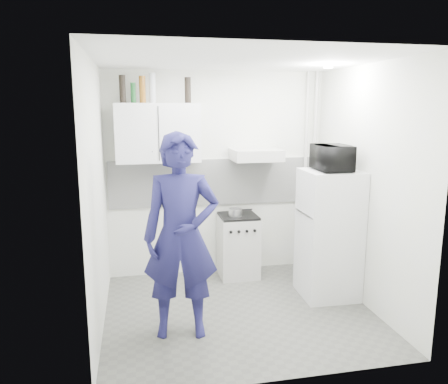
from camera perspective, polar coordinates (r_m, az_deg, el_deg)
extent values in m
plane|color=#575851|center=(4.86, 1.93, -15.27)|extent=(2.80, 2.80, 0.00)
plane|color=white|center=(4.38, 2.16, 16.89)|extent=(2.80, 2.80, 0.00)
plane|color=silver|center=(5.65, -0.94, 2.33)|extent=(2.80, 0.00, 2.80)
plane|color=silver|center=(4.34, -16.26, -0.74)|extent=(0.00, 2.60, 2.60)
plane|color=silver|center=(4.96, 17.98, 0.58)|extent=(0.00, 2.60, 2.60)
imported|color=#1B194C|center=(4.10, -5.62, -5.79)|extent=(0.76, 0.54, 1.94)
cube|color=#BAB8B1|center=(5.66, 1.84, -7.12)|extent=(0.49, 0.49, 0.78)
cube|color=white|center=(5.13, 13.52, -5.38)|extent=(0.62, 0.62, 1.46)
cube|color=black|center=(5.55, 1.87, -3.15)|extent=(0.47, 0.47, 0.03)
cylinder|color=silver|center=(5.49, 1.49, -2.66)|extent=(0.17, 0.17, 0.09)
imported|color=black|center=(4.96, 13.97, 4.35)|extent=(0.53, 0.37, 0.28)
cylinder|color=black|center=(5.32, -13.13, 12.96)|extent=(0.07, 0.07, 0.32)
cylinder|color=#144C1E|center=(5.31, -11.77, 12.56)|extent=(0.06, 0.06, 0.23)
cylinder|color=brown|center=(5.32, -10.61, 13.02)|extent=(0.07, 0.07, 0.31)
cylinder|color=#B2B7BC|center=(5.32, -9.34, 13.25)|extent=(0.08, 0.08, 0.34)
cylinder|color=black|center=(5.35, -4.75, 13.11)|extent=(0.08, 0.08, 0.30)
cube|color=white|center=(5.33, -8.64, 7.64)|extent=(1.00, 0.35, 0.70)
cube|color=#BAB8B1|center=(5.47, 4.19, 4.88)|extent=(0.60, 0.50, 0.14)
cube|color=white|center=(5.65, -0.91, 1.30)|extent=(2.74, 0.03, 0.60)
cylinder|color=#BAB8B1|center=(5.95, 11.62, 2.55)|extent=(0.05, 0.05, 2.60)
cylinder|color=#BAB8B1|center=(5.90, 10.55, 2.52)|extent=(0.04, 0.04, 2.60)
cylinder|color=white|center=(4.90, 13.46, 15.63)|extent=(0.10, 0.10, 0.02)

